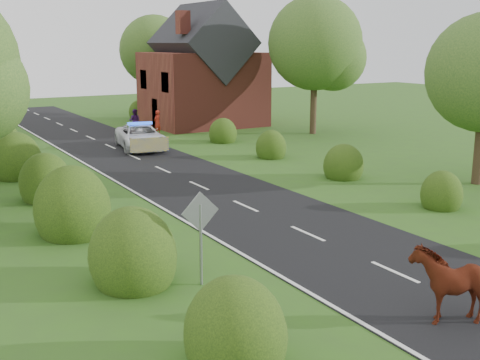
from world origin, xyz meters
TOP-DOWN VIEW (x-y plane):
  - ground at (0.00, 0.00)m, footprint 120.00×120.00m
  - road at (0.00, 15.00)m, footprint 6.00×70.00m
  - road_markings at (-1.60, 12.93)m, footprint 4.96×70.00m
  - hedgerow_left at (-6.51, 11.69)m, footprint 2.75×50.41m
  - hedgerow_right at (6.60, 11.21)m, footprint 2.10×45.78m
  - tree_right_b at (14.29, 21.84)m, footprint 6.56×6.40m
  - tree_right_c at (9.27, 37.85)m, footprint 6.15×6.00m
  - road_sign at (-5.00, 2.00)m, footprint 1.06×0.08m
  - house at (9.49, 30.00)m, footprint 8.00×7.40m
  - cow at (-0.92, -2.68)m, footprint 2.35×1.77m
  - police_van at (1.36, 22.37)m, footprint 3.33×5.62m
  - pedestrian_red at (4.46, 27.08)m, footprint 0.74×0.66m
  - pedestrian_purple at (3.50, 28.88)m, footprint 1.02×0.99m

SIDE VIEW (x-z plane):
  - ground at x=0.00m, z-range 0.00..0.00m
  - road at x=0.00m, z-range 0.00..0.02m
  - road_markings at x=-1.60m, z-range 0.02..0.03m
  - hedgerow_right at x=6.60m, z-range -0.50..1.60m
  - police_van at x=1.36m, z-range -0.07..1.53m
  - cow at x=-0.92m, z-range 0.00..1.49m
  - hedgerow_left at x=-6.51m, z-range -0.75..2.25m
  - pedestrian_purple at x=3.50m, z-range 0.00..1.66m
  - pedestrian_red at x=4.46m, z-range 0.00..1.69m
  - road_sign at x=-5.00m, z-range 0.39..2.92m
  - house at x=9.49m, z-range -0.80..8.37m
  - tree_right_c at x=9.27m, z-range 1.05..9.63m
  - tree_right_b at x=14.29m, z-range 1.24..10.64m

